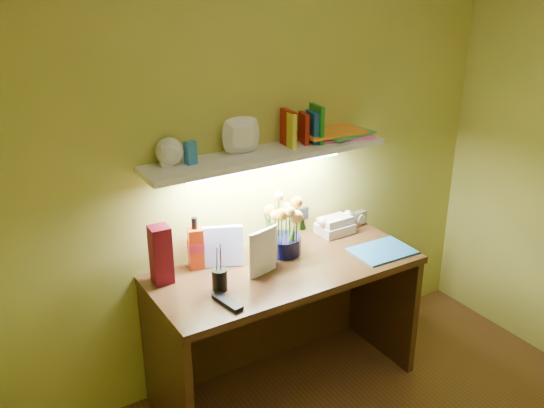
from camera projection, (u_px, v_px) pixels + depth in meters
The scene contains 13 objects.
desk at pixel (285, 328), 3.24m from camera, with size 1.40×0.60×0.75m, color #321B0D.
flower_bouquet at pixel (284, 225), 3.17m from camera, with size 0.21×0.21×0.33m, color #080A37, non-canonical shape.
telephone at pixel (335, 224), 3.44m from camera, with size 0.19×0.15×0.12m, color beige, non-canonical shape.
desk_clock at pixel (359, 218), 3.56m from camera, with size 0.08×0.04×0.08m, color #BCBCC0.
whisky_bottle at pixel (195, 243), 3.03m from camera, with size 0.07×0.07×0.28m, color #B4340E, non-canonical shape.
whisky_box at pixel (161, 255), 2.89m from camera, with size 0.09×0.09×0.29m, color #5F0C19.
pen_cup at pixel (219, 273), 2.85m from camera, with size 0.07×0.07×0.18m, color black.
art_card at pixel (223, 246), 3.07m from camera, with size 0.21×0.04×0.21m, color white, non-canonical shape.
tv_remote at pixel (227, 302), 2.75m from camera, with size 0.05×0.18×0.02m, color black.
blue_folder at pixel (382, 251), 3.24m from camera, with size 0.32×0.23×0.01m, color #2B7AC2.
desk_book_a at pixel (256, 254), 2.98m from camera, with size 0.16×0.02×0.22m, color silver.
desk_book_b at pixel (250, 258), 2.92m from camera, with size 0.18×0.02×0.24m, color white.
wall_shelf at pixel (268, 148), 3.02m from camera, with size 1.31×0.34×0.23m.
Camera 1 is at (-1.49, -1.10, 2.22)m, focal length 40.00 mm.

